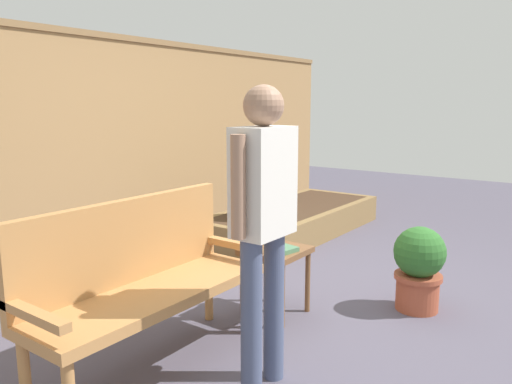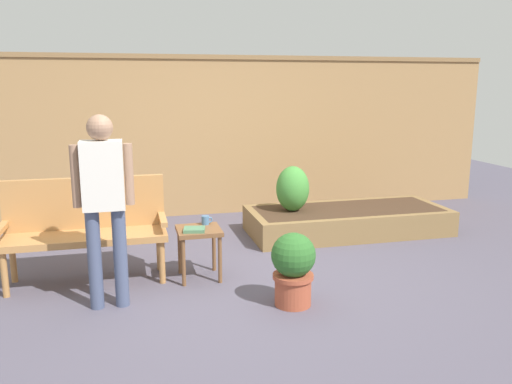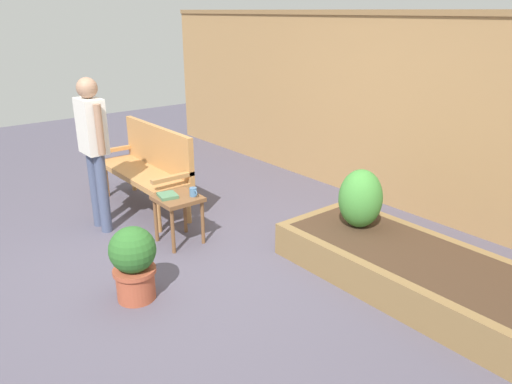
# 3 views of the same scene
# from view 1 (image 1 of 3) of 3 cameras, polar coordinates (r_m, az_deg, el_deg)

# --- Properties ---
(ground_plane) EXTENTS (14.00, 14.00, 0.00)m
(ground_plane) POSITION_cam_1_polar(r_m,az_deg,el_deg) (3.92, 7.50, -12.06)
(ground_plane) COLOR #514C5B
(fence_back) EXTENTS (8.40, 0.14, 2.16)m
(fence_back) POSITION_cam_1_polar(r_m,az_deg,el_deg) (5.38, -17.40, 5.60)
(fence_back) COLOR #A37A4C
(fence_back) RESTS_ON ground_plane
(garden_bench) EXTENTS (1.44, 0.48, 0.94)m
(garden_bench) POSITION_cam_1_polar(r_m,az_deg,el_deg) (2.91, -12.96, -8.78)
(garden_bench) COLOR #B77F47
(garden_bench) RESTS_ON ground_plane
(side_table) EXTENTS (0.40, 0.40, 0.48)m
(side_table) POSITION_cam_1_polar(r_m,az_deg,el_deg) (3.53, 2.23, -7.66)
(side_table) COLOR brown
(side_table) RESTS_ON ground_plane
(cup_on_table) EXTENTS (0.11, 0.07, 0.08)m
(cup_on_table) POSITION_cam_1_polar(r_m,az_deg,el_deg) (3.63, 1.33, -5.09)
(cup_on_table) COLOR teal
(cup_on_table) RESTS_ON side_table
(book_on_table) EXTENTS (0.22, 0.20, 0.03)m
(book_on_table) POSITION_cam_1_polar(r_m,az_deg,el_deg) (3.42, 2.87, -6.53)
(book_on_table) COLOR #4C7A56
(book_on_table) RESTS_ON side_table
(potted_boxwood) EXTENTS (0.36, 0.36, 0.61)m
(potted_boxwood) POSITION_cam_1_polar(r_m,az_deg,el_deg) (3.79, 18.00, -7.93)
(potted_boxwood) COLOR #A84C33
(potted_boxwood) RESTS_ON ground_plane
(raised_planter_bed) EXTENTS (2.40, 1.00, 0.30)m
(raised_planter_bed) POSITION_cam_1_polar(r_m,az_deg,el_deg) (5.75, 4.21, -3.20)
(raised_planter_bed) COLOR olive
(raised_planter_bed) RESTS_ON ground_plane
(shrub_near_bench) EXTENTS (0.39, 0.39, 0.54)m
(shrub_near_bench) POSITION_cam_1_polar(r_m,az_deg,el_deg) (5.14, -0.37, -0.01)
(shrub_near_bench) COLOR brown
(shrub_near_bench) RESTS_ON raised_planter_bed
(person_by_bench) EXTENTS (0.47, 0.20, 1.56)m
(person_by_bench) POSITION_cam_1_polar(r_m,az_deg,el_deg) (2.50, 0.82, -2.38)
(person_by_bench) COLOR #475170
(person_by_bench) RESTS_ON ground_plane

